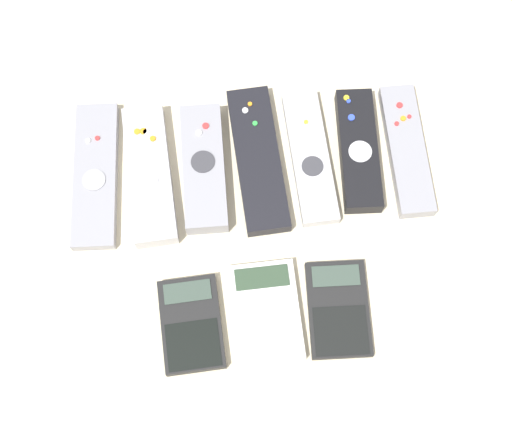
% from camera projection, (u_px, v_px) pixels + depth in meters
% --- Properties ---
extents(ground_plane, '(3.00, 3.00, 0.00)m').
position_uv_depth(ground_plane, '(259.00, 253.00, 0.89)').
color(ground_plane, beige).
extents(remote_0, '(0.06, 0.20, 0.02)m').
position_uv_depth(remote_0, '(96.00, 175.00, 0.91)').
color(remote_0, gray).
rests_on(remote_0, ground_plane).
extents(remote_1, '(0.06, 0.19, 0.03)m').
position_uv_depth(remote_1, '(150.00, 175.00, 0.91)').
color(remote_1, '#B7B7BC').
rests_on(remote_1, ground_plane).
extents(remote_2, '(0.06, 0.17, 0.03)m').
position_uv_depth(remote_2, '(204.00, 168.00, 0.91)').
color(remote_2, gray).
rests_on(remote_2, ground_plane).
extents(remote_3, '(0.07, 0.20, 0.02)m').
position_uv_depth(remote_3, '(258.00, 159.00, 0.92)').
color(remote_3, black).
rests_on(remote_3, ground_plane).
extents(remote_4, '(0.05, 0.19, 0.02)m').
position_uv_depth(remote_4, '(310.00, 157.00, 0.92)').
color(remote_4, '#B7B7BC').
rests_on(remote_4, ground_plane).
extents(remote_5, '(0.06, 0.17, 0.03)m').
position_uv_depth(remote_5, '(358.00, 150.00, 0.92)').
color(remote_5, black).
rests_on(remote_5, ground_plane).
extents(remote_6, '(0.05, 0.18, 0.02)m').
position_uv_depth(remote_6, '(406.00, 150.00, 0.92)').
color(remote_6, gray).
rests_on(remote_6, ground_plane).
extents(calculator_0, '(0.08, 0.12, 0.02)m').
position_uv_depth(calculator_0, '(191.00, 324.00, 0.85)').
color(calculator_0, black).
rests_on(calculator_0, ground_plane).
extents(calculator_1, '(0.08, 0.12, 0.02)m').
position_uv_depth(calculator_1, '(265.00, 313.00, 0.85)').
color(calculator_1, silver).
rests_on(calculator_1, ground_plane).
extents(calculator_2, '(0.08, 0.12, 0.01)m').
position_uv_depth(calculator_2, '(338.00, 309.00, 0.86)').
color(calculator_2, black).
rests_on(calculator_2, ground_plane).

